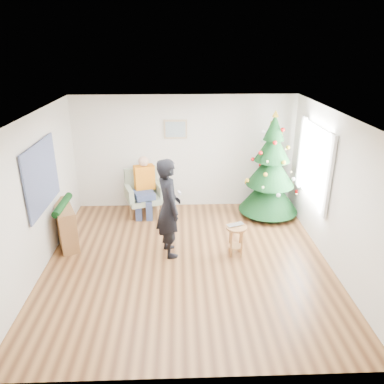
{
  "coord_description": "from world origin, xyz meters",
  "views": [
    {
      "loc": [
        -0.13,
        -5.75,
        3.69
      ],
      "look_at": [
        0.1,
        0.6,
        1.1
      ],
      "focal_mm": 35.0,
      "sensor_mm": 36.0,
      "label": 1
    }
  ],
  "objects_px": {
    "christmas_tree": "(271,170)",
    "armchair": "(144,198)",
    "stool": "(236,240)",
    "console": "(65,225)",
    "standing_man": "(169,208)"
  },
  "relations": [
    {
      "from": "christmas_tree",
      "to": "armchair",
      "type": "height_order",
      "value": "christmas_tree"
    },
    {
      "from": "christmas_tree",
      "to": "stool",
      "type": "relative_size",
      "value": 4.11
    },
    {
      "from": "armchair",
      "to": "console",
      "type": "distance_m",
      "value": 1.92
    },
    {
      "from": "christmas_tree",
      "to": "armchair",
      "type": "relative_size",
      "value": 2.32
    },
    {
      "from": "armchair",
      "to": "standing_man",
      "type": "distance_m",
      "value": 1.93
    },
    {
      "from": "christmas_tree",
      "to": "armchair",
      "type": "distance_m",
      "value": 2.88
    },
    {
      "from": "christmas_tree",
      "to": "standing_man",
      "type": "xyz_separation_m",
      "value": [
        -2.19,
        -1.57,
        -0.15
      ]
    },
    {
      "from": "armchair",
      "to": "standing_man",
      "type": "relative_size",
      "value": 0.56
    },
    {
      "from": "armchair",
      "to": "stool",
      "type": "bearing_deg",
      "value": -63.83
    },
    {
      "from": "standing_man",
      "to": "console",
      "type": "distance_m",
      "value": 2.11
    },
    {
      "from": "stool",
      "to": "standing_man",
      "type": "xyz_separation_m",
      "value": [
        -1.22,
        0.1,
        0.62
      ]
    },
    {
      "from": "christmas_tree",
      "to": "armchair",
      "type": "xyz_separation_m",
      "value": [
        -2.79,
        0.18,
        -0.69
      ]
    },
    {
      "from": "console",
      "to": "christmas_tree",
      "type": "bearing_deg",
      "value": -8.73
    },
    {
      "from": "armchair",
      "to": "standing_man",
      "type": "height_order",
      "value": "standing_man"
    },
    {
      "from": "stool",
      "to": "christmas_tree",
      "type": "bearing_deg",
      "value": 59.74
    }
  ]
}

